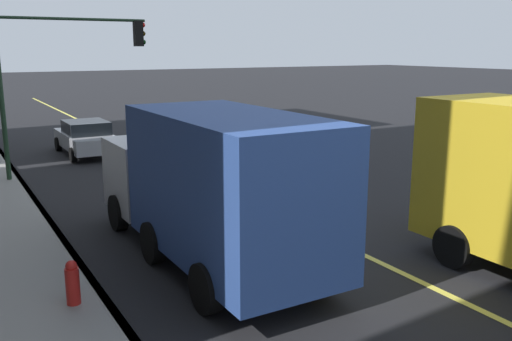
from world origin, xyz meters
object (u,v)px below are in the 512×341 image
car_silver (86,137)px  traffic_light_mast (61,63)px  car_navy (253,149)px  fire_hydrant (73,287)px  truck_blue (212,183)px

car_silver → traffic_light_mast: traffic_light_mast is taller
car_navy → fire_hydrant: 11.95m
car_silver → fire_hydrant: 15.08m
car_silver → fire_hydrant: car_silver is taller
car_navy → car_silver: size_ratio=0.89×
traffic_light_mast → car_silver: bearing=-21.6°
fire_hydrant → traffic_light_mast: bearing=-11.5°
traffic_light_mast → truck_blue: bearing=-174.3°
car_navy → truck_blue: 9.27m
car_silver → car_navy: bearing=-142.6°
car_silver → truck_blue: bearing=177.4°
car_silver → traffic_light_mast: (-4.02, 1.59, 3.24)m
truck_blue → car_silver: bearing=-2.6°
traffic_light_mast → car_navy: bearing=-108.7°
traffic_light_mast → fire_hydrant: bearing=168.5°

